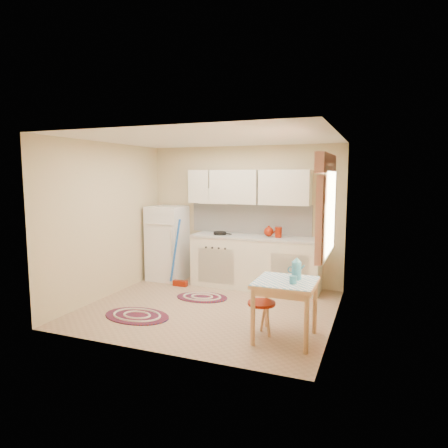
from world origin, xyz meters
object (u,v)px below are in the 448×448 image
Objects in this scene: fridge at (167,243)px; stool at (261,318)px; base_cabinets at (255,263)px; table at (285,310)px.

fridge reaches higher than stool.
base_cabinets is at bearing 1.66° from fridge.
table is 0.34m from stool.
fridge is 3.12m from stool.
base_cabinets reaches higher than stool.
fridge is at bearing 141.29° from stool.
base_cabinets is 2.24m from table.
table reaches higher than stool.
base_cabinets is (1.72, 0.05, -0.26)m from fridge.
fridge is 0.62× the size of base_cabinets.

